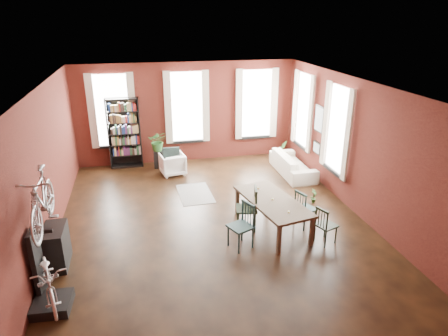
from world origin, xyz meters
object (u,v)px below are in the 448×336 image
object	(u,v)px
dining_chair_d	(305,209)
plant_stand	(159,159)
dining_chair_c	(326,225)
dining_table	(272,214)
white_armchair	(172,163)
bike_trainer	(53,304)
dining_chair_a	(241,226)
cream_sofa	(293,161)
dining_chair_b	(246,208)
bicycle_floor	(46,261)
console_table	(56,247)
bookshelf	(124,133)

from	to	relation	value
dining_chair_d	plant_stand	distance (m)	5.41
dining_chair_c	dining_table	bearing A→B (deg)	27.60
white_armchair	plant_stand	bearing A→B (deg)	-69.64
white_armchair	bike_trainer	bearing A→B (deg)	55.79
dining_table	bike_trainer	bearing A→B (deg)	-169.69
dining_chair_a	cream_sofa	size ratio (longest dim) A/B	0.47
dining_chair_b	bicycle_floor	distance (m)	4.29
cream_sofa	console_table	xyz separation A→B (m)	(-6.23, -3.50, -0.01)
dining_chair_c	bookshelf	size ratio (longest dim) A/B	0.38
bike_trainer	dining_chair_c	bearing A→B (deg)	10.02
cream_sofa	bike_trainer	world-z (taller)	cream_sofa
bookshelf	plant_stand	distance (m)	1.32
dining_chair_c	bike_trainer	distance (m)	5.43
dining_chair_b	white_armchair	size ratio (longest dim) A/B	1.40
bicycle_floor	dining_table	bearing A→B (deg)	5.19
white_armchair	dining_chair_a	bearing A→B (deg)	93.16
dining_chair_b	console_table	bearing A→B (deg)	-69.43
bookshelf	dining_chair_d	bearing A→B (deg)	-50.11
bookshelf	dining_chair_a	bearing A→B (deg)	-66.27
console_table	bicycle_floor	size ratio (longest dim) A/B	0.54
dining_chair_b	dining_chair_d	size ratio (longest dim) A/B	1.13
dining_table	cream_sofa	xyz separation A→B (m)	(1.71, 3.05, 0.05)
dining_table	white_armchair	world-z (taller)	white_armchair
plant_stand	bicycle_floor	bearing A→B (deg)	-109.24
dining_chair_a	bike_trainer	world-z (taller)	dining_chair_a
dining_chair_c	bike_trainer	bearing A→B (deg)	79.03
dining_chair_b	dining_chair_c	bearing A→B (deg)	69.91
white_armchair	plant_stand	distance (m)	0.76
dining_chair_a	bookshelf	world-z (taller)	bookshelf
dining_table	dining_chair_d	distance (m)	0.78
bookshelf	bicycle_floor	size ratio (longest dim) A/B	1.49
dining_chair_d	plant_stand	bearing A→B (deg)	13.74
cream_sofa	dining_chair_d	bearing A→B (deg)	163.29
cream_sofa	white_armchair	bearing A→B (deg)	78.54
dining_chair_a	plant_stand	xyz separation A→B (m)	(-1.36, 5.03, -0.21)
bicycle_floor	dining_chair_b	bearing A→B (deg)	9.53
dining_chair_d	bike_trainer	bearing A→B (deg)	87.83
plant_stand	dining_chair_d	bearing A→B (deg)	-55.96
dining_chair_a	bookshelf	bearing A→B (deg)	-179.88
white_armchair	dining_chair_d	bearing A→B (deg)	115.13
dining_chair_d	console_table	distance (m)	5.31
cream_sofa	bicycle_floor	world-z (taller)	bicycle_floor
dining_table	dining_chair_d	xyz separation A→B (m)	(0.78, -0.06, 0.09)
dining_table	dining_chair_a	distance (m)	1.08
white_armchair	dining_chair_c	bearing A→B (deg)	111.83
dining_table	bicycle_floor	distance (m)	4.76
dining_chair_b	bike_trainer	xyz separation A→B (m)	(-3.85, -1.89, -0.41)
bike_trainer	plant_stand	world-z (taller)	plant_stand
dining_chair_b	bookshelf	distance (m)	5.37
dining_chair_c	dining_chair_d	bearing A→B (deg)	-9.94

